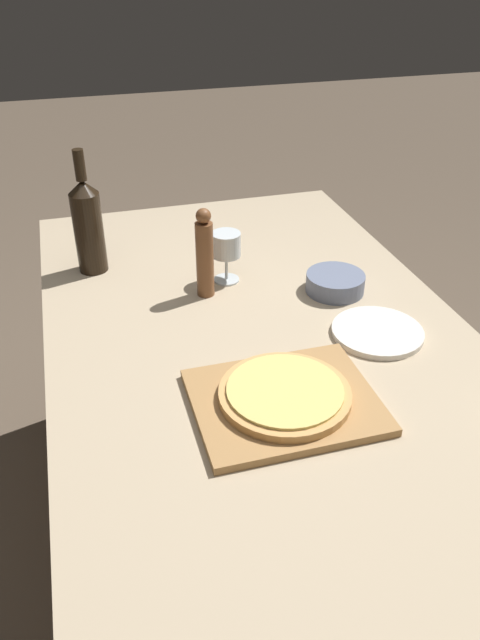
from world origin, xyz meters
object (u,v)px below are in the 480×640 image
object	(u,v)px
pizza	(285,393)
wine_bottle	(88,224)
pepper_mill	(205,255)
small_bowl	(335,283)
wine_glass	(226,247)

from	to	relation	value
pizza	wine_bottle	size ratio (longest dim) A/B	0.78
pepper_mill	pizza	bearing A→B (deg)	-84.19
wine_bottle	small_bowl	size ratio (longest dim) A/B	2.22
pepper_mill	wine_bottle	bearing A→B (deg)	140.79
pepper_mill	small_bowl	bearing A→B (deg)	-13.24
pepper_mill	wine_glass	bearing A→B (deg)	38.68
pizza	pepper_mill	distance (m)	0.48
pizza	wine_glass	distance (m)	0.53
wine_bottle	pepper_mill	world-z (taller)	wine_bottle
pepper_mill	wine_glass	size ratio (longest dim) A/B	1.70
wine_bottle	wine_glass	size ratio (longest dim) A/B	2.44
small_bowl	wine_bottle	bearing A→B (deg)	153.59
pizza	small_bowl	size ratio (longest dim) A/B	1.73
pizza	wine_glass	xyz separation A→B (m)	(0.02, 0.52, 0.07)
pizza	pepper_mill	xyz separation A→B (m)	(-0.05, 0.47, 0.08)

